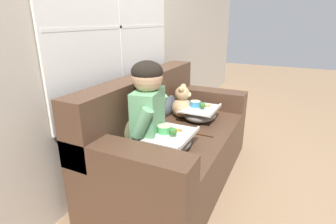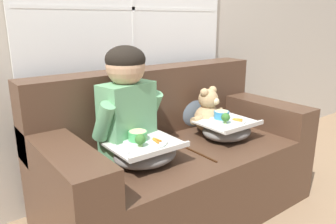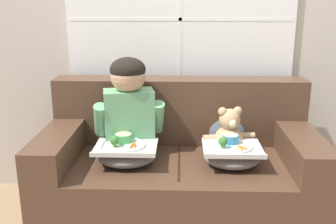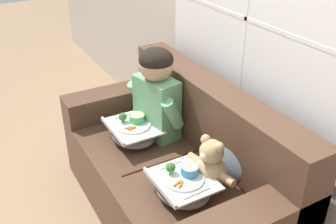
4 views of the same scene
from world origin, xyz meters
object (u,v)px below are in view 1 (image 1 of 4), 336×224
at_px(teddy_bear, 183,104).
at_px(lap_tray_teddy, 200,113).
at_px(throw_pillow_behind_teddy, 167,99).
at_px(child_figure, 148,100).
at_px(lap_tray_child, 171,140).
at_px(couch, 170,143).
at_px(throw_pillow_behind_child, 130,121).

height_order(teddy_bear, lap_tray_teddy, teddy_bear).
relative_size(throw_pillow_behind_teddy, child_figure, 0.53).
xyz_separation_m(throw_pillow_behind_teddy, lap_tray_child, (-0.66, -0.36, -0.09)).
xyz_separation_m(throw_pillow_behind_teddy, lap_tray_teddy, (-0.00, -0.36, -0.09)).
bearing_deg(throw_pillow_behind_teddy, child_figure, -165.52).
relative_size(child_figure, teddy_bear, 1.83).
distance_m(child_figure, lap_tray_child, 0.34).
xyz_separation_m(lap_tray_child, lap_tray_teddy, (0.66, 0.00, -0.00)).
relative_size(throw_pillow_behind_teddy, lap_tray_child, 0.89).
xyz_separation_m(couch, throw_pillow_behind_child, (-0.33, 0.20, 0.30)).
bearing_deg(teddy_bear, throw_pillow_behind_teddy, 90.30).
xyz_separation_m(couch, teddy_bear, (0.33, 0.03, 0.27)).
bearing_deg(throw_pillow_behind_child, child_figure, -89.92).
bearing_deg(throw_pillow_behind_child, lap_tray_teddy, -28.41).
height_order(throw_pillow_behind_child, lap_tray_child, throw_pillow_behind_child).
xyz_separation_m(couch, lap_tray_child, (-0.33, -0.16, 0.20)).
bearing_deg(couch, child_figure, 174.79).
bearing_deg(throw_pillow_behind_teddy, couch, -148.72).
bearing_deg(throw_pillow_behind_teddy, lap_tray_child, -151.68).
bearing_deg(couch, throw_pillow_behind_teddy, 31.28).
distance_m(couch, child_figure, 0.59).
bearing_deg(lap_tray_teddy, couch, 154.63).
distance_m(couch, throw_pillow_behind_child, 0.49).
distance_m(throw_pillow_behind_teddy, child_figure, 0.71).
distance_m(couch, lap_tray_teddy, 0.42).
distance_m(throw_pillow_behind_teddy, lap_tray_child, 0.76).
bearing_deg(couch, throw_pillow_behind_child, 148.72).
bearing_deg(teddy_bear, child_figure, 179.71).
relative_size(throw_pillow_behind_child, throw_pillow_behind_teddy, 1.05).
relative_size(child_figure, lap_tray_child, 1.68).
xyz_separation_m(couch, lap_tray_teddy, (0.33, -0.16, 0.20)).
height_order(child_figure, teddy_bear, child_figure).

